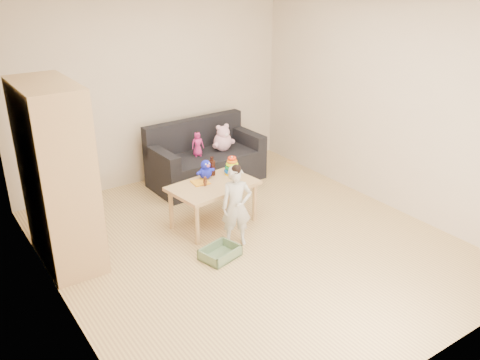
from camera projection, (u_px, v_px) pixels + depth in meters
room at (250, 130)px, 5.09m from camera, size 4.50×4.50×4.50m
wardrobe at (57, 176)px, 4.95m from camera, size 0.51×1.03×1.85m
sofa at (207, 168)px, 7.05m from camera, size 1.56×0.82×0.43m
play_table at (214, 204)px, 5.90m from camera, size 1.05×0.73×0.51m
storage_bin at (220, 253)px, 5.29m from camera, size 0.45×0.38×0.12m
toddler at (236, 207)px, 5.42m from camera, size 0.38×0.33×0.88m
pink_bear at (223, 140)px, 7.01m from camera, size 0.34×0.32×0.32m
doll at (198, 144)px, 6.81m from camera, size 0.19×0.15×0.33m
ring_stacker at (232, 167)px, 6.04m from camera, size 0.19×0.19×0.22m
brown_bottle at (212, 167)px, 6.01m from camera, size 0.08×0.08×0.23m
blue_plush at (205, 169)px, 5.91m from camera, size 0.22×0.18×0.23m
wooden_figure at (205, 181)px, 5.72m from camera, size 0.05×0.05×0.12m
yellow_book at (200, 182)px, 5.83m from camera, size 0.20×0.20×0.01m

